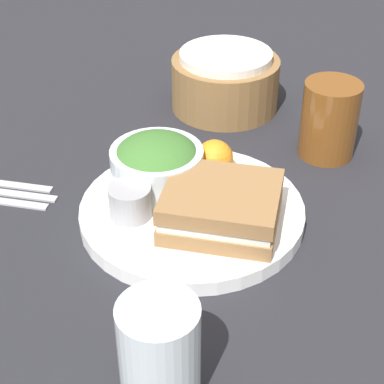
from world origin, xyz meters
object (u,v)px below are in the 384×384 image
object	(u,v)px
bread_basket	(225,81)
drink_glass	(329,120)
sandwich	(221,207)
salad_bowl	(157,163)
plate	(192,212)
water_glass	(159,354)
dressing_cup	(130,202)

from	to	relation	value
bread_basket	drink_glass	bearing A→B (deg)	-23.17
sandwich	salad_bowl	world-z (taller)	salad_bowl
plate	drink_glass	bearing A→B (deg)	61.42
plate	water_glass	distance (m)	0.26
sandwich	salad_bowl	xyz separation A→B (m)	(-0.10, 0.04, 0.01)
dressing_cup	sandwich	bearing A→B (deg)	14.07
plate	water_glass	xyz separation A→B (m)	(0.07, -0.24, 0.04)
water_glass	drink_glass	bearing A→B (deg)	84.82
plate	drink_glass	xyz separation A→B (m)	(0.11, 0.21, 0.04)
sandwich	salad_bowl	bearing A→B (deg)	156.39
dressing_cup	drink_glass	distance (m)	0.31
sandwich	dressing_cup	world-z (taller)	sandwich
drink_glass	water_glass	distance (m)	0.45
dressing_cup	plate	bearing A→B (deg)	37.12
sandwich	water_glass	xyz separation A→B (m)	(0.03, -0.22, 0.01)
dressing_cup	drink_glass	size ratio (longest dim) A/B	0.47
drink_glass	plate	bearing A→B (deg)	-118.58
plate	dressing_cup	size ratio (longest dim) A/B	5.42
salad_bowl	bread_basket	size ratio (longest dim) A/B	0.69
dressing_cup	water_glass	size ratio (longest dim) A/B	0.47
bread_basket	water_glass	world-z (taller)	water_glass
drink_glass	bread_basket	xyz separation A→B (m)	(-0.18, 0.08, -0.01)
plate	salad_bowl	bearing A→B (deg)	156.11
dressing_cup	drink_glass	xyz separation A→B (m)	(0.17, 0.25, 0.01)
plate	water_glass	size ratio (longest dim) A/B	2.56
plate	bread_basket	size ratio (longest dim) A/B	1.63
dressing_cup	bread_basket	size ratio (longest dim) A/B	0.30
salad_bowl	dressing_cup	world-z (taller)	salad_bowl
bread_basket	water_glass	bearing A→B (deg)	-75.53
sandwich	water_glass	distance (m)	0.23
dressing_cup	water_glass	bearing A→B (deg)	-56.72
dressing_cup	water_glass	distance (m)	0.24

